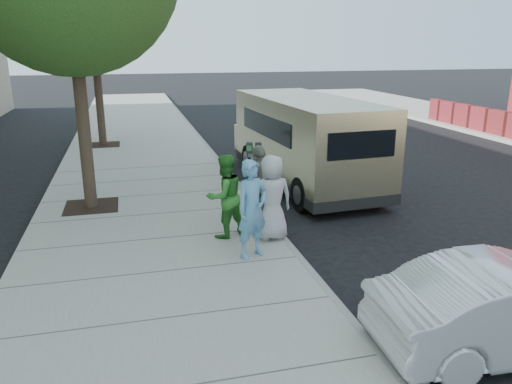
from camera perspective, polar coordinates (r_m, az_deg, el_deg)
The scene contains 10 objects.
ground at distance 10.03m, azimuth -5.73°, elevation -5.58°, with size 120.00×120.00×0.00m, color black.
sidewalk at distance 9.92m, azimuth -11.48°, elevation -5.64°, with size 5.00×60.00×0.15m, color gray.
curb_face at distance 10.29m, azimuth 2.23°, elevation -4.47°, with size 0.12×60.00×0.16m, color gray.
tree_far at distance 19.25m, azimuth -18.16°, elevation 19.12°, with size 3.92×3.80×6.49m.
parking_meter at distance 10.85m, azimuth -0.24°, elevation 3.45°, with size 0.35×0.21×1.60m.
van at distance 13.73m, azimuth 5.50°, elevation 6.00°, with size 2.59×6.58×2.39m.
person_officer at distance 8.64m, azimuth -0.44°, elevation -1.96°, with size 0.64×0.42×1.75m, color #5C9BC3.
person_green_shirt at distance 9.58m, azimuth -3.58°, elevation -0.48°, with size 0.79×0.62×1.63m, color #32822A.
person_gray_shirt at distance 9.45m, azimuth 1.82°, elevation -0.65°, with size 0.80×0.52×1.64m, color #B0B1B3.
person_striped_polo at distance 10.29m, azimuth 0.41°, elevation 0.85°, with size 0.97×0.41×1.66m, color slate.
Camera 1 is at (-1.34, -9.20, 3.77)m, focal length 35.00 mm.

